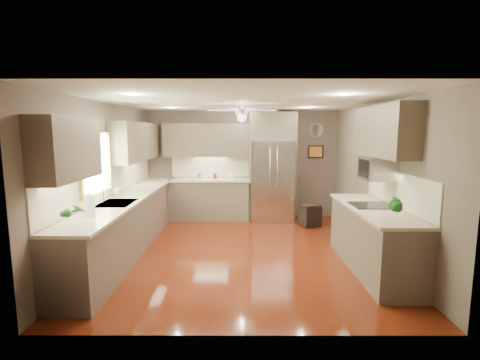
{
  "coord_description": "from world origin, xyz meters",
  "views": [
    {
      "loc": [
        -0.02,
        -5.73,
        2.03
      ],
      "look_at": [
        -0.03,
        0.6,
        1.14
      ],
      "focal_mm": 26.0,
      "sensor_mm": 36.0,
      "label": 1
    }
  ],
  "objects_px": {
    "potted_plant_right": "(397,205)",
    "refrigerator": "(272,168)",
    "stool": "(310,215)",
    "paper_towel": "(90,206)",
    "microwave": "(377,168)",
    "canister_d": "(215,176)",
    "soap_bottle": "(119,190)",
    "potted_plant_left": "(74,211)",
    "bowl": "(231,178)",
    "canister_b": "(199,176)"
  },
  "relations": [
    {
      "from": "canister_d",
      "to": "bowl",
      "type": "height_order",
      "value": "canister_d"
    },
    {
      "from": "canister_d",
      "to": "paper_towel",
      "type": "bearing_deg",
      "value": -110.35
    },
    {
      "from": "bowl",
      "to": "paper_towel",
      "type": "xyz_separation_m",
      "value": [
        -1.72,
        -3.56,
        0.12
      ]
    },
    {
      "from": "soap_bottle",
      "to": "stool",
      "type": "distance_m",
      "value": 3.94
    },
    {
      "from": "potted_plant_right",
      "to": "refrigerator",
      "type": "bearing_deg",
      "value": 108.48
    },
    {
      "from": "canister_b",
      "to": "paper_towel",
      "type": "height_order",
      "value": "paper_towel"
    },
    {
      "from": "soap_bottle",
      "to": "stool",
      "type": "xyz_separation_m",
      "value": [
        3.56,
        1.5,
        -0.8
      ]
    },
    {
      "from": "soap_bottle",
      "to": "bowl",
      "type": "relative_size",
      "value": 0.97
    },
    {
      "from": "stool",
      "to": "potted_plant_left",
      "type": "bearing_deg",
      "value": -135.81
    },
    {
      "from": "refrigerator",
      "to": "stool",
      "type": "distance_m",
      "value": 1.36
    },
    {
      "from": "potted_plant_right",
      "to": "microwave",
      "type": "relative_size",
      "value": 0.67
    },
    {
      "from": "stool",
      "to": "paper_towel",
      "type": "xyz_separation_m",
      "value": [
        -3.43,
        -2.94,
        0.84
      ]
    },
    {
      "from": "stool",
      "to": "refrigerator",
      "type": "bearing_deg",
      "value": 142.48
    },
    {
      "from": "potted_plant_left",
      "to": "bowl",
      "type": "height_order",
      "value": "potted_plant_left"
    },
    {
      "from": "canister_b",
      "to": "microwave",
      "type": "xyz_separation_m",
      "value": [
        3.0,
        -2.76,
        0.47
      ]
    },
    {
      "from": "potted_plant_left",
      "to": "refrigerator",
      "type": "relative_size",
      "value": 0.14
    },
    {
      "from": "microwave",
      "to": "refrigerator",
      "type": "bearing_deg",
      "value": 116.09
    },
    {
      "from": "canister_d",
      "to": "refrigerator",
      "type": "bearing_deg",
      "value": -4.26
    },
    {
      "from": "canister_d",
      "to": "microwave",
      "type": "height_order",
      "value": "microwave"
    },
    {
      "from": "canister_d",
      "to": "paper_towel",
      "type": "relative_size",
      "value": 0.35
    },
    {
      "from": "canister_b",
      "to": "bowl",
      "type": "bearing_deg",
      "value": -1.21
    },
    {
      "from": "bowl",
      "to": "canister_b",
      "type": "bearing_deg",
      "value": 178.79
    },
    {
      "from": "refrigerator",
      "to": "paper_towel",
      "type": "bearing_deg",
      "value": -127.01
    },
    {
      "from": "potted_plant_left",
      "to": "paper_towel",
      "type": "height_order",
      "value": "potted_plant_left"
    },
    {
      "from": "potted_plant_right",
      "to": "microwave",
      "type": "height_order",
      "value": "microwave"
    },
    {
      "from": "stool",
      "to": "paper_towel",
      "type": "bearing_deg",
      "value": -139.45
    },
    {
      "from": "canister_b",
      "to": "paper_towel",
      "type": "relative_size",
      "value": 0.39
    },
    {
      "from": "canister_b",
      "to": "canister_d",
      "type": "height_order",
      "value": "canister_b"
    },
    {
      "from": "microwave",
      "to": "potted_plant_left",
      "type": "bearing_deg",
      "value": -162.91
    },
    {
      "from": "canister_d",
      "to": "microwave",
      "type": "xyz_separation_m",
      "value": [
        2.64,
        -2.81,
        0.48
      ]
    },
    {
      "from": "microwave",
      "to": "paper_towel",
      "type": "height_order",
      "value": "microwave"
    },
    {
      "from": "potted_plant_left",
      "to": "microwave",
      "type": "bearing_deg",
      "value": 17.09
    },
    {
      "from": "bowl",
      "to": "microwave",
      "type": "bearing_deg",
      "value": -50.44
    },
    {
      "from": "canister_d",
      "to": "soap_bottle",
      "type": "xyz_separation_m",
      "value": [
        -1.47,
        -2.2,
        0.04
      ]
    },
    {
      "from": "refrigerator",
      "to": "microwave",
      "type": "height_order",
      "value": "refrigerator"
    },
    {
      "from": "canister_d",
      "to": "paper_towel",
      "type": "distance_m",
      "value": 3.87
    },
    {
      "from": "soap_bottle",
      "to": "refrigerator",
      "type": "distance_m",
      "value": 3.49
    },
    {
      "from": "bowl",
      "to": "paper_towel",
      "type": "distance_m",
      "value": 3.96
    },
    {
      "from": "microwave",
      "to": "stool",
      "type": "bearing_deg",
      "value": 104.68
    },
    {
      "from": "soap_bottle",
      "to": "microwave",
      "type": "height_order",
      "value": "microwave"
    },
    {
      "from": "canister_b",
      "to": "refrigerator",
      "type": "xyz_separation_m",
      "value": [
        1.67,
        -0.05,
        0.18
      ]
    },
    {
      "from": "microwave",
      "to": "paper_towel",
      "type": "distance_m",
      "value": 4.09
    },
    {
      "from": "bowl",
      "to": "soap_bottle",
      "type": "bearing_deg",
      "value": -130.87
    },
    {
      "from": "potted_plant_left",
      "to": "stool",
      "type": "bearing_deg",
      "value": 44.19
    },
    {
      "from": "potted_plant_right",
      "to": "refrigerator",
      "type": "xyz_separation_m",
      "value": [
        -1.22,
        3.66,
        0.07
      ]
    },
    {
      "from": "canister_d",
      "to": "potted_plant_left",
      "type": "xyz_separation_m",
      "value": [
        -1.35,
        -4.03,
        0.11
      ]
    },
    {
      "from": "potted_plant_left",
      "to": "refrigerator",
      "type": "bearing_deg",
      "value": 55.87
    },
    {
      "from": "potted_plant_right",
      "to": "microwave",
      "type": "distance_m",
      "value": 1.02
    },
    {
      "from": "canister_d",
      "to": "potted_plant_right",
      "type": "height_order",
      "value": "potted_plant_right"
    },
    {
      "from": "soap_bottle",
      "to": "refrigerator",
      "type": "height_order",
      "value": "refrigerator"
    }
  ]
}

